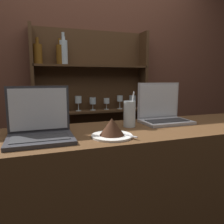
% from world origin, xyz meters
% --- Properties ---
extents(bar_counter, '(1.95, 0.52, 1.02)m').
position_xyz_m(bar_counter, '(0.00, 0.26, 0.51)').
color(bar_counter, '#4C3019').
rests_on(bar_counter, ground_plane).
extents(back_wall, '(7.00, 0.06, 2.70)m').
position_xyz_m(back_wall, '(0.00, 1.38, 1.35)').
color(back_wall, brown).
rests_on(back_wall, ground_plane).
extents(back_shelf, '(1.13, 0.18, 1.77)m').
position_xyz_m(back_shelf, '(-0.00, 1.30, 0.94)').
color(back_shelf, '#472D19').
rests_on(back_shelf, ground_plane).
extents(laptop_near, '(0.30, 0.23, 0.25)m').
position_xyz_m(laptop_near, '(-0.51, 0.22, 1.07)').
color(laptop_near, '#333338').
rests_on(laptop_near, bar_counter).
extents(laptop_far, '(0.31, 0.20, 0.26)m').
position_xyz_m(laptop_far, '(0.26, 0.38, 1.08)').
color(laptop_far, '#ADADB2').
rests_on(laptop_far, bar_counter).
extents(cake_plate, '(0.20, 0.20, 0.09)m').
position_xyz_m(cake_plate, '(-0.17, 0.14, 1.05)').
color(cake_plate, silver).
rests_on(cake_plate, bar_counter).
extents(water_glass, '(0.07, 0.07, 0.21)m').
position_xyz_m(water_glass, '(-0.00, 0.32, 1.09)').
color(water_glass, silver).
rests_on(water_glass, bar_counter).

